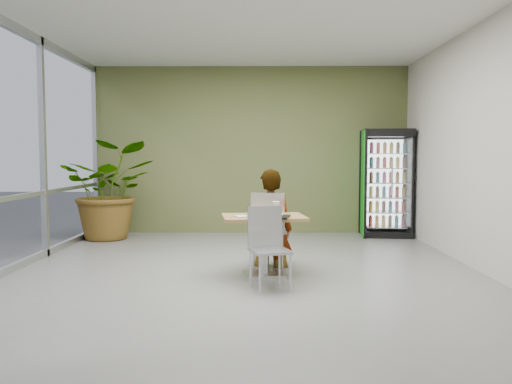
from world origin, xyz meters
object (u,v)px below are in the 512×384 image
(chair_near, at_px, (267,240))
(soda_cup, at_px, (276,208))
(potted_plant, at_px, (110,190))
(cafeteria_tray, at_px, (270,217))
(chair_far, at_px, (269,224))
(beverage_fridge, at_px, (387,183))
(dining_table, at_px, (264,233))
(seated_woman, at_px, (270,229))

(chair_near, bearing_deg, soda_cup, 61.66)
(chair_near, distance_m, soda_cup, 0.69)
(potted_plant, bearing_deg, cafeteria_tray, -46.96)
(cafeteria_tray, distance_m, potted_plant, 4.12)
(chair_far, relative_size, potted_plant, 0.57)
(chair_far, height_order, beverage_fridge, beverage_fridge)
(chair_far, height_order, potted_plant, potted_plant)
(soda_cup, distance_m, beverage_fridge, 3.78)
(potted_plant, bearing_deg, soda_cup, -43.46)
(soda_cup, height_order, potted_plant, potted_plant)
(chair_far, xyz_separation_m, chair_near, (-0.04, -1.03, -0.05))
(beverage_fridge, bearing_deg, chair_far, -122.87)
(chair_far, bearing_deg, potted_plant, -28.96)
(chair_far, height_order, cafeteria_tray, chair_far)
(chair_near, height_order, potted_plant, potted_plant)
(dining_table, height_order, soda_cup, soda_cup)
(chair_far, relative_size, cafeteria_tray, 2.25)
(cafeteria_tray, distance_m, beverage_fridge, 4.05)
(dining_table, xyz_separation_m, cafeteria_tray, (0.07, -0.20, 0.23))
(dining_table, relative_size, soda_cup, 6.31)
(potted_plant, bearing_deg, beverage_fridge, 4.06)
(chair_far, xyz_separation_m, seated_woman, (0.02, 0.05, -0.08))
(soda_cup, relative_size, potted_plant, 0.10)
(chair_near, xyz_separation_m, cafeteria_tray, (0.04, 0.34, 0.23))
(dining_table, bearing_deg, cafeteria_tray, -70.34)
(dining_table, relative_size, chair_near, 1.18)
(dining_table, distance_m, seated_woman, 0.55)
(chair_near, bearing_deg, potted_plant, 112.09)
(chair_near, bearing_deg, beverage_fridge, 41.03)
(chair_far, distance_m, chair_near, 1.03)
(seated_woman, xyz_separation_m, soda_cup, (0.06, -0.47, 0.33))
(chair_near, distance_m, potted_plant, 4.37)
(soda_cup, bearing_deg, cafeteria_tray, -106.60)
(chair_far, relative_size, seated_woman, 0.62)
(cafeteria_tray, bearing_deg, potted_plant, 133.04)
(dining_table, distance_m, beverage_fridge, 3.94)
(chair_far, height_order, seated_woman, seated_woman)
(chair_near, relative_size, potted_plant, 0.52)
(seated_woman, height_order, potted_plant, potted_plant)
(chair_far, bearing_deg, beverage_fridge, -119.17)
(beverage_fridge, bearing_deg, chair_near, -114.54)
(cafeteria_tray, height_order, beverage_fridge, beverage_fridge)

